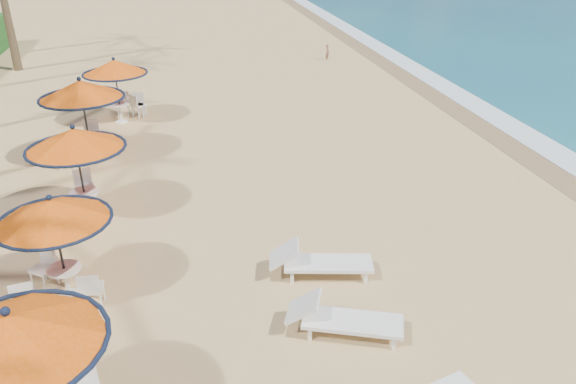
# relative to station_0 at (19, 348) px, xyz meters

# --- Properties ---
(foam_strip) EXTENTS (1.20, 140.00, 0.04)m
(foam_strip) POSITION_rel_station_0_xyz_m (14.10, 10.16, -1.84)
(foam_strip) COLOR white
(foam_strip) RESTS_ON ground
(wetsand_band) EXTENTS (1.40, 140.00, 0.02)m
(wetsand_band) POSITION_rel_station_0_xyz_m (13.20, 10.16, -1.84)
(wetsand_band) COLOR olive
(wetsand_band) RESTS_ON ground
(station_0) EXTENTS (2.41, 2.41, 2.51)m
(station_0) POSITION_rel_station_0_xyz_m (0.00, 0.00, 0.00)
(station_0) COLOR black
(station_0) RESTS_ON ground
(station_1) EXTENTS (2.17, 2.17, 2.27)m
(station_1) POSITION_rel_station_0_xyz_m (-0.24, 3.69, -0.18)
(station_1) COLOR black
(station_1) RESTS_ON ground
(station_2) EXTENTS (2.37, 2.37, 2.48)m
(station_2) POSITION_rel_station_0_xyz_m (-0.26, 7.11, 0.05)
(station_2) COLOR black
(station_2) RESTS_ON ground
(station_3) EXTENTS (2.53, 2.53, 2.64)m
(station_3) POSITION_rel_station_0_xyz_m (-0.60, 11.01, 0.09)
(station_3) COLOR black
(station_3) RESTS_ON ground
(station_4) EXTENTS (2.32, 2.32, 2.42)m
(station_4) POSITION_rel_station_0_xyz_m (0.22, 14.66, -0.07)
(station_4) COLOR black
(station_4) RESTS_ON ground
(lounger_mid) EXTENTS (2.20, 1.37, 0.75)m
(lounger_mid) POSITION_rel_station_0_xyz_m (4.82, 1.53, -1.49)
(lounger_mid) COLOR white
(lounger_mid) RESTS_ON ground
(lounger_far) EXTENTS (2.26, 1.11, 0.78)m
(lounger_far) POSITION_rel_station_0_xyz_m (4.87, 3.42, -1.47)
(lounger_far) COLOR white
(lounger_far) RESTS_ON ground
(person) EXTENTS (0.22, 0.32, 0.88)m
(person) POSITION_rel_station_0_xyz_m (10.32, 22.96, -1.40)
(person) COLOR #895C45
(person) RESTS_ON ground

